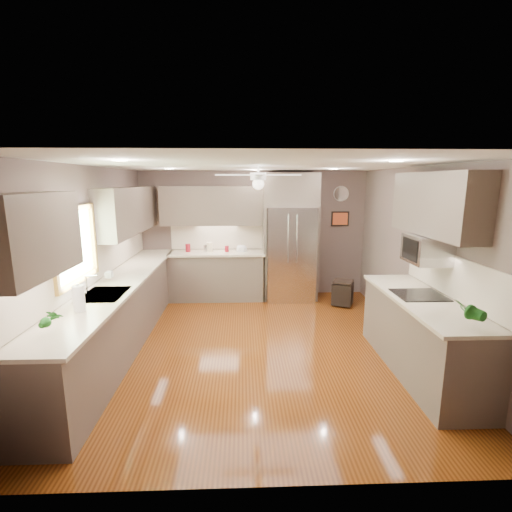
{
  "coord_description": "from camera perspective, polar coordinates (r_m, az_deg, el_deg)",
  "views": [
    {
      "loc": [
        -0.23,
        -4.92,
        2.3
      ],
      "look_at": [
        -0.02,
        0.6,
        1.18
      ],
      "focal_mm": 26.0,
      "sensor_mm": 36.0,
      "label": 1
    }
  ],
  "objects": [
    {
      "name": "floor",
      "position": [
        5.44,
        0.46,
        -13.55
      ],
      "size": [
        5.0,
        5.0,
        0.0
      ],
      "primitive_type": "plane",
      "color": "#482009",
      "rests_on": "ground"
    },
    {
      "name": "ceiling",
      "position": [
        4.93,
        0.51,
        13.81
      ],
      "size": [
        5.0,
        5.0,
        0.0
      ],
      "primitive_type": "plane",
      "rotation": [
        3.14,
        0.0,
        0.0
      ],
      "color": "white",
      "rests_on": "ground"
    },
    {
      "name": "wall_back",
      "position": [
        7.5,
        -0.4,
        3.43
      ],
      "size": [
        4.5,
        0.0,
        4.5
      ],
      "primitive_type": "plane",
      "rotation": [
        1.57,
        0.0,
        0.0
      ],
      "color": "brown",
      "rests_on": "ground"
    },
    {
      "name": "wall_front",
      "position": [
        2.65,
        3.02,
        -11.89
      ],
      "size": [
        4.5,
        0.0,
        4.5
      ],
      "primitive_type": "plane",
      "rotation": [
        -1.57,
        0.0,
        0.0
      ],
      "color": "brown",
      "rests_on": "ground"
    },
    {
      "name": "wall_left",
      "position": [
        5.42,
        -24.01,
        -0.69
      ],
      "size": [
        0.0,
        5.0,
        5.0
      ],
      "primitive_type": "plane",
      "rotation": [
        1.57,
        0.0,
        1.57
      ],
      "color": "brown",
      "rests_on": "ground"
    },
    {
      "name": "wall_right",
      "position": [
        5.61,
        24.11,
        -0.32
      ],
      "size": [
        0.0,
        5.0,
        5.0
      ],
      "primitive_type": "plane",
      "rotation": [
        1.57,
        0.0,
        -1.57
      ],
      "color": "brown",
      "rests_on": "ground"
    },
    {
      "name": "canister_a",
      "position": [
        7.33,
        -10.43,
        1.24
      ],
      "size": [
        0.1,
        0.1,
        0.15
      ],
      "primitive_type": "cylinder",
      "rotation": [
        0.0,
        0.0,
        -0.01
      ],
      "color": "maroon",
      "rests_on": "back_run"
    },
    {
      "name": "canister_b",
      "position": [
        7.28,
        -7.73,
        1.18
      ],
      "size": [
        0.11,
        0.11,
        0.14
      ],
      "primitive_type": "cylinder",
      "rotation": [
        0.0,
        0.0,
        -0.37
      ],
      "color": "silver",
      "rests_on": "back_run"
    },
    {
      "name": "canister_c",
      "position": [
        7.29,
        -7.16,
        1.35
      ],
      "size": [
        0.13,
        0.13,
        0.19
      ],
      "primitive_type": "cylinder",
      "rotation": [
        0.0,
        0.0,
        -0.09
      ],
      "color": "beige",
      "rests_on": "back_run"
    },
    {
      "name": "canister_d",
      "position": [
        7.25,
        -4.51,
        1.11
      ],
      "size": [
        0.1,
        0.1,
        0.12
      ],
      "primitive_type": "cylinder",
      "rotation": [
        0.0,
        0.0,
        -0.27
      ],
      "color": "maroon",
      "rests_on": "back_run"
    },
    {
      "name": "soap_bottle",
      "position": [
        5.54,
        -21.57,
        -2.58
      ],
      "size": [
        0.09,
        0.09,
        0.18
      ],
      "primitive_type": "imported",
      "rotation": [
        0.0,
        0.0,
        0.05
      ],
      "color": "white",
      "rests_on": "left_run"
    },
    {
      "name": "potted_plant_left",
      "position": [
        3.83,
        -29.18,
        -8.46
      ],
      "size": [
        0.16,
        0.11,
        0.3
      ],
      "primitive_type": "imported",
      "rotation": [
        0.0,
        0.0,
        -0.0
      ],
      "color": "#195819",
      "rests_on": "left_run"
    },
    {
      "name": "potted_plant_right",
      "position": [
        4.04,
        29.94,
        -7.29
      ],
      "size": [
        0.22,
        0.2,
        0.33
      ],
      "primitive_type": "imported",
      "rotation": [
        0.0,
        0.0,
        0.37
      ],
      "color": "#195819",
      "rests_on": "right_run"
    },
    {
      "name": "bowl",
      "position": [
        7.23,
        -2.22,
        0.84
      ],
      "size": [
        0.25,
        0.25,
        0.05
      ],
      "primitive_type": "imported",
      "rotation": [
        0.0,
        0.0,
        -0.19
      ],
      "color": "beige",
      "rests_on": "back_run"
    },
    {
      "name": "left_run",
      "position": [
        5.66,
        -20.01,
        -7.96
      ],
      "size": [
        0.65,
        4.7,
        1.45
      ],
      "color": "brown",
      "rests_on": "ground"
    },
    {
      "name": "back_run",
      "position": [
        7.37,
        -5.97,
        -2.85
      ],
      "size": [
        1.85,
        0.65,
        1.45
      ],
      "color": "brown",
      "rests_on": "ground"
    },
    {
      "name": "uppers",
      "position": [
        5.67,
        -7.4,
        7.06
      ],
      "size": [
        4.5,
        4.7,
        0.95
      ],
      "color": "brown",
      "rests_on": "wall_left"
    },
    {
      "name": "window",
      "position": [
        4.91,
        -26.1,
        1.51
      ],
      "size": [
        0.05,
        1.12,
        0.92
      ],
      "color": "#BFF2B2",
      "rests_on": "wall_left"
    },
    {
      "name": "sink",
      "position": [
        4.94,
        -22.36,
        -5.79
      ],
      "size": [
        0.5,
        0.7,
        0.32
      ],
      "color": "silver",
      "rests_on": "left_run"
    },
    {
      "name": "refrigerator",
      "position": [
        7.22,
        5.25,
        2.58
      ],
      "size": [
        1.06,
        0.75,
        2.45
      ],
      "color": "silver",
      "rests_on": "ground"
    },
    {
      "name": "right_run",
      "position": [
        4.99,
        24.08,
        -10.89
      ],
      "size": [
        0.7,
        2.2,
        1.45
      ],
      "color": "brown",
      "rests_on": "ground"
    },
    {
      "name": "microwave",
      "position": [
        4.99,
        24.76,
        0.95
      ],
      "size": [
        0.43,
        0.55,
        0.34
      ],
      "color": "silver",
      "rests_on": "wall_right"
    },
    {
      "name": "ceiling_fan",
      "position": [
        5.23,
        0.35,
        11.84
      ],
      "size": [
        1.18,
        1.18,
        0.32
      ],
      "color": "white",
      "rests_on": "ceiling"
    },
    {
      "name": "recessed_lights",
      "position": [
        5.33,
        -0.14,
        13.57
      ],
      "size": [
        2.84,
        3.14,
        0.01
      ],
      "color": "white",
      "rests_on": "ceiling"
    },
    {
      "name": "wall_clock",
      "position": [
        7.67,
        12.96,
        9.33
      ],
      "size": [
        0.3,
        0.03,
        0.3
      ],
      "color": "white",
      "rests_on": "wall_back"
    },
    {
      "name": "framed_print",
      "position": [
        7.7,
        12.81,
        5.6
      ],
      "size": [
        0.36,
        0.03,
        0.3
      ],
      "color": "black",
      "rests_on": "wall_back"
    },
    {
      "name": "stool",
      "position": [
        7.17,
        13.18,
        -5.55
      ],
      "size": [
        0.47,
        0.47,
        0.45
      ],
      "color": "black",
      "rests_on": "ground"
    },
    {
      "name": "paper_towel",
      "position": [
        4.36,
        -25.61,
        -5.92
      ],
      "size": [
        0.12,
        0.12,
        0.3
      ],
      "color": "white",
      "rests_on": "left_run"
    }
  ]
}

